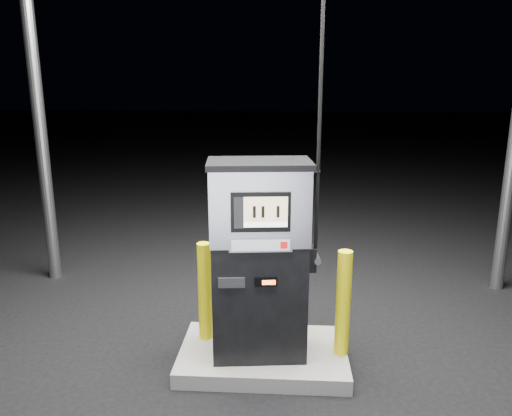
{
  "coord_description": "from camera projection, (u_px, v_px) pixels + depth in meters",
  "views": [
    {
      "loc": [
        0.2,
        -4.32,
        2.67
      ],
      "look_at": [
        -0.07,
        0.0,
        1.55
      ],
      "focal_mm": 35.0,
      "sensor_mm": 36.0,
      "label": 1
    }
  ],
  "objects": [
    {
      "name": "ground",
      "position": [
        263.0,
        362.0,
        4.86
      ],
      "size": [
        80.0,
        80.0,
        0.0
      ],
      "primitive_type": "plane",
      "color": "black",
      "rests_on": "ground"
    },
    {
      "name": "pump_island",
      "position": [
        263.0,
        355.0,
        4.84
      ],
      "size": [
        1.6,
        1.0,
        0.15
      ],
      "primitive_type": "cube",
      "color": "#5E5E5A",
      "rests_on": "ground"
    },
    {
      "name": "fuel_dispenser",
      "position": [
        260.0,
        259.0,
        4.52
      ],
      "size": [
        1.04,
        0.64,
        3.82
      ],
      "rotation": [
        0.0,
        0.0,
        0.1
      ],
      "color": "black",
      "rests_on": "pump_island"
    },
    {
      "name": "bollard_left",
      "position": [
        205.0,
        291.0,
        4.91
      ],
      "size": [
        0.17,
        0.17,
        1.0
      ],
      "primitive_type": "cylinder",
      "rotation": [
        0.0,
        0.0,
        0.29
      ],
      "color": "yellow",
      "rests_on": "pump_island"
    },
    {
      "name": "bollard_right",
      "position": [
        343.0,
        303.0,
        4.62
      ],
      "size": [
        0.17,
        0.17,
        1.02
      ],
      "primitive_type": "cylinder",
      "rotation": [
        0.0,
        0.0,
        0.31
      ],
      "color": "yellow",
      "rests_on": "pump_island"
    }
  ]
}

